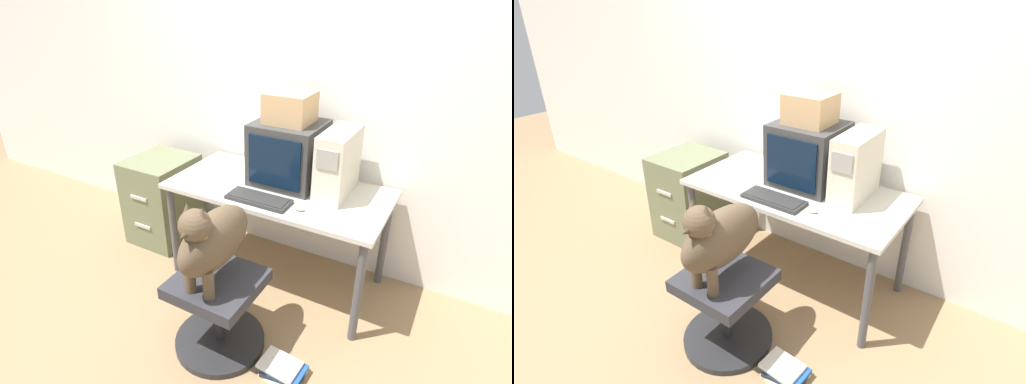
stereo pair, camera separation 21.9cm
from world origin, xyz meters
The scene contains 12 objects.
ground_plane centered at (0.00, 0.00, 0.00)m, with size 12.00×12.00×0.00m, color #937551.
wall_back centered at (0.00, 0.77, 1.30)m, with size 8.00×0.05×2.60m.
desk centered at (0.00, 0.35, 0.64)m, with size 1.44×0.71×0.73m.
crt_monitor centered at (0.01, 0.47, 0.93)m, with size 0.43×0.42×0.41m.
pc_tower centered at (0.36, 0.46, 0.93)m, with size 0.17×0.42×0.42m.
keyboard centered at (-0.02, 0.12, 0.74)m, with size 0.40×0.16×0.03m.
computer_mouse centered at (0.25, 0.14, 0.74)m, with size 0.07×0.04×0.03m.
office_chair centered at (0.00, -0.37, 0.26)m, with size 0.53×0.53×0.48m.
dog centered at (0.00, -0.39, 0.75)m, with size 0.21×0.56×0.52m.
filing_cabinet centered at (-1.06, 0.38, 0.35)m, with size 0.46×0.52×0.70m.
cardboard_box centered at (0.01, 0.47, 1.23)m, with size 0.28×0.26×0.19m.
book_stack_floor centered at (0.42, -0.39, 0.04)m, with size 0.26×0.21×0.08m.
Camera 2 is at (1.23, -1.65, 1.88)m, focal length 28.00 mm.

